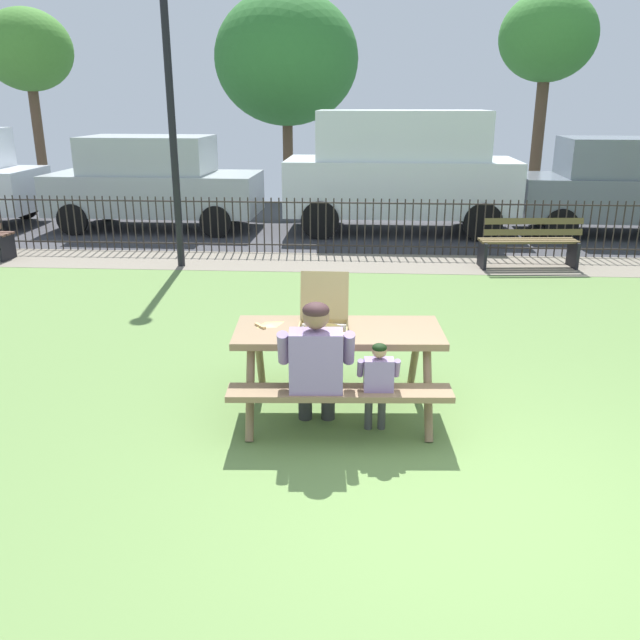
{
  "coord_description": "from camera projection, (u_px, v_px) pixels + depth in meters",
  "views": [
    {
      "loc": [
        -0.66,
        -4.02,
        2.67
      ],
      "look_at": [
        -1.04,
        1.69,
        0.75
      ],
      "focal_mm": 37.08,
      "sensor_mm": 36.0,
      "label": 1
    }
  ],
  "objects": [
    {
      "name": "parked_car_center",
      "position": [
        401.0,
        169.0,
        13.63
      ],
      "size": [
        4.72,
        2.11,
        2.46
      ],
      "color": "white",
      "rests_on": "ground"
    },
    {
      "name": "child_at_table",
      "position": [
        378.0,
        380.0,
        5.31
      ],
      "size": [
        0.35,
        0.34,
        0.86
      ],
      "color": "#474747",
      "rests_on": "ground"
    },
    {
      "name": "pizza_slice_on_table",
      "position": [
        268.0,
        324.0,
        5.83
      ],
      "size": [
        0.26,
        0.25,
        0.02
      ],
      "color": "#EBC864",
      "rests_on": "picnic_table_foreground"
    },
    {
      "name": "street_asphalt",
      "position": [
        393.0,
        223.0,
        14.95
      ],
      "size": [
        28.0,
        6.36,
        0.01
      ],
      "primitive_type": "cube",
      "color": "#38383D"
    },
    {
      "name": "far_tree_left",
      "position": [
        28.0,
        51.0,
        18.59
      ],
      "size": [
        2.48,
        2.48,
        5.11
      ],
      "color": "brown",
      "rests_on": "ground"
    },
    {
      "name": "pizza_box_open",
      "position": [
        323.0,
        320.0,
        5.7
      ],
      "size": [
        0.43,
        0.49,
        0.47
      ],
      "color": "tan",
      "rests_on": "picnic_table_foreground"
    },
    {
      "name": "far_tree_midleft",
      "position": [
        287.0,
        59.0,
        18.2
      ],
      "size": [
        3.96,
        3.96,
        5.51
      ],
      "color": "brown",
      "rests_on": "ground"
    },
    {
      "name": "parked_car_left",
      "position": [
        154.0,
        181.0,
        14.06
      ],
      "size": [
        4.43,
        1.98,
        1.94
      ],
      "color": "#B0B9B9",
      "rests_on": "ground"
    },
    {
      "name": "cobblestone_walkway",
      "position": [
        401.0,
        264.0,
        11.28
      ],
      "size": [
        28.0,
        1.4,
        0.01
      ],
      "primitive_type": "cube",
      "color": "gray"
    },
    {
      "name": "lamp_post_walkway",
      "position": [
        170.0,
        90.0,
        10.24
      ],
      "size": [
        0.28,
        0.28,
        4.66
      ],
      "color": "black",
      "rests_on": "ground"
    },
    {
      "name": "park_bench_center",
      "position": [
        529.0,
        243.0,
        10.88
      ],
      "size": [
        1.63,
        0.59,
        0.85
      ],
      "color": "brown",
      "rests_on": "ground"
    },
    {
      "name": "adult_at_table",
      "position": [
        316.0,
        363.0,
        5.3
      ],
      "size": [
        0.62,
        0.61,
        1.19
      ],
      "color": "#333333",
      "rests_on": "ground"
    },
    {
      "name": "parked_car_right",
      "position": [
        629.0,
        185.0,
        13.44
      ],
      "size": [
        4.47,
        2.05,
        1.94
      ],
      "color": "slate",
      "rests_on": "ground"
    },
    {
      "name": "far_tree_center",
      "position": [
        548.0,
        39.0,
        17.61
      ],
      "size": [
        2.58,
        2.58,
        5.42
      ],
      "color": "brown",
      "rests_on": "ground"
    },
    {
      "name": "picnic_table_foreground",
      "position": [
        338.0,
        348.0,
        5.79
      ],
      "size": [
        1.89,
        1.59,
        0.79
      ],
      "color": "#876B4C",
      "rests_on": "ground"
    },
    {
      "name": "ground",
      "position": [
        428.0,
        391.0,
        6.38
      ],
      "size": [
        28.0,
        11.75,
        0.02
      ],
      "primitive_type": "cube",
      "color": "#658746"
    },
    {
      "name": "iron_fence_streetside",
      "position": [
        400.0,
        226.0,
        11.78
      ],
      "size": [
        21.06,
        0.03,
        1.0
      ],
      "color": "#2D2823",
      "rests_on": "ground"
    }
  ]
}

